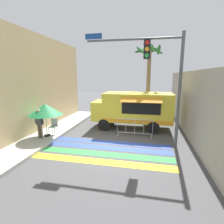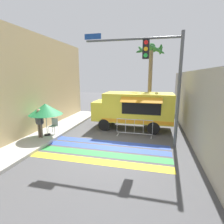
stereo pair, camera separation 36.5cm
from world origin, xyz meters
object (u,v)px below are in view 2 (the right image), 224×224
object	(u,v)px
food_truck	(132,108)
vendor_person	(40,121)
traffic_signal_pole	(158,68)
patio_umbrella	(45,109)
barricade_front	(134,128)
folding_chair	(54,124)
palm_tree	(150,66)

from	to	relation	value
food_truck	vendor_person	world-z (taller)	food_truck
traffic_signal_pole	patio_umbrella	distance (m)	6.67
patio_umbrella	barricade_front	world-z (taller)	patio_umbrella
patio_umbrella	folding_chair	world-z (taller)	patio_umbrella
food_truck	traffic_signal_pole	size ratio (longest dim) A/B	0.93
barricade_front	traffic_signal_pole	bearing A→B (deg)	-42.17
folding_chair	palm_tree	size ratio (longest dim) A/B	0.15
food_truck	folding_chair	size ratio (longest dim) A/B	5.83
patio_umbrella	palm_tree	world-z (taller)	palm_tree
folding_chair	barricade_front	size ratio (longest dim) A/B	0.42
patio_umbrella	folding_chair	bearing A→B (deg)	65.84
barricade_front	food_truck	bearing A→B (deg)	102.34
food_truck	vendor_person	distance (m)	6.03
food_truck	folding_chair	distance (m)	5.29
vendor_person	folding_chair	bearing A→B (deg)	61.89
food_truck	barricade_front	size ratio (longest dim) A/B	2.47
palm_tree	food_truck	bearing A→B (deg)	-111.52
barricade_front	palm_tree	xyz separation A→B (m)	(0.67, 4.32, 3.91)
patio_umbrella	barricade_front	xyz separation A→B (m)	(5.04, 1.48, -1.21)
patio_umbrella	barricade_front	distance (m)	5.39
food_truck	patio_umbrella	bearing A→B (deg)	-145.88
food_truck	traffic_signal_pole	world-z (taller)	traffic_signal_pole
food_truck	traffic_signal_pole	distance (m)	4.10
traffic_signal_pole	vendor_person	size ratio (longest dim) A/B	3.45
barricade_front	vendor_person	bearing A→B (deg)	-159.80
folding_chair	palm_tree	bearing A→B (deg)	29.38
traffic_signal_pole	barricade_front	size ratio (longest dim) A/B	2.65
vendor_person	patio_umbrella	bearing A→B (deg)	64.67
traffic_signal_pole	folding_chair	size ratio (longest dim) A/B	6.25
traffic_signal_pole	patio_umbrella	bearing A→B (deg)	-176.61
patio_umbrella	vendor_person	bearing A→B (deg)	-108.83
palm_tree	patio_umbrella	bearing A→B (deg)	-134.56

